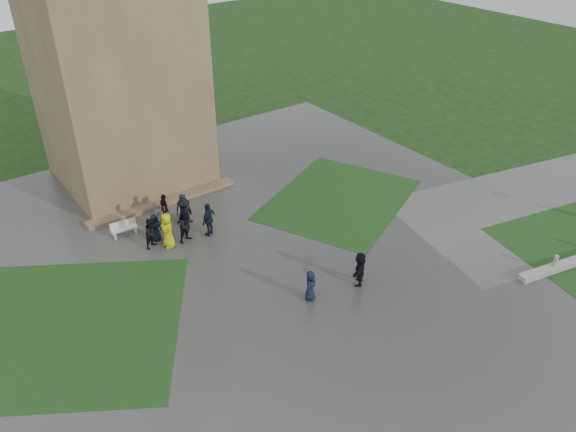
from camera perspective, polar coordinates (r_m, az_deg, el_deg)
ground at (r=25.37m, az=-2.07°, el=-8.56°), size 120.00×120.00×0.00m
plaza at (r=26.68m, az=-4.52°, el=-6.29°), size 34.00×34.00×0.02m
lawn_inset_left at (r=26.04m, az=-23.29°, el=-10.38°), size 14.10×13.46×0.01m
lawn_inset_right at (r=32.93m, az=5.22°, el=1.71°), size 11.12×10.15×0.01m
tower at (r=33.78m, az=-17.66°, el=17.61°), size 8.00×8.00×18.00m
tower_plinth at (r=33.09m, az=-12.52°, el=1.40°), size 9.00×0.80×0.22m
bench at (r=30.61m, az=-16.32°, el=-1.19°), size 1.40×0.55×0.79m
visitor_cluster at (r=29.54m, az=-11.44°, el=-0.27°), size 4.00×3.64×2.48m
pedestrian_mid at (r=24.98m, az=2.29°, el=-7.06°), size 0.87×0.81×1.48m
pedestrian_near at (r=25.97m, az=7.31°, el=-5.32°), size 1.55×1.43×1.68m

